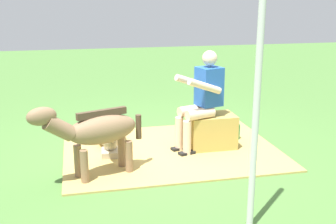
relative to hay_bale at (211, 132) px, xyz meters
The scene contains 8 objects.
ground_plane 0.76m from the hay_bale, ahead, with size 24.00×24.00×0.00m, color #4C7A38.
hay_patch 0.61m from the hay_bale, ahead, with size 2.88×2.14×0.02m, color tan.
hay_bale is the anchor object (origin of this frame).
person_seated 0.54m from the hay_bale, 11.59° to the left, with size 0.72×0.54×1.36m.
pony_standing 1.76m from the hay_bale, 21.51° to the left, with size 1.29×0.65×0.94m.
pony_lying 1.43m from the hay_bale, 16.76° to the right, with size 0.46×1.35×0.42m.
soda_bottle 0.54m from the hay_bale, 155.23° to the right, with size 0.07×0.07×0.30m.
tent_pole_left 2.33m from the hay_bale, 81.33° to the left, with size 0.06×0.06×2.53m, color silver.
Camera 1 is at (1.07, 5.17, 2.05)m, focal length 44.56 mm.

